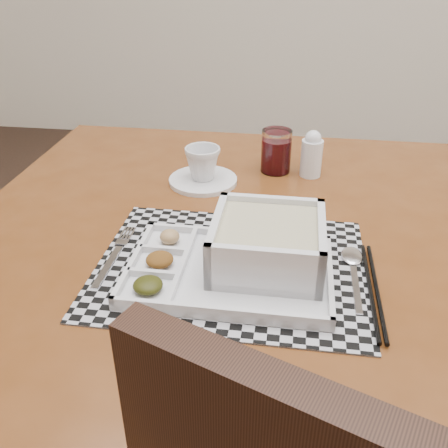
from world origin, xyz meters
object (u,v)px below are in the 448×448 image
(serving_tray, at_px, (255,253))
(dining_table, at_px, (241,271))
(creamer_bottle, at_px, (312,154))
(cup, at_px, (203,163))
(juice_glass, at_px, (276,153))

(serving_tray, bearing_deg, dining_table, 106.40)
(serving_tray, bearing_deg, creamer_bottle, 76.58)
(dining_table, height_order, cup, cup)
(dining_table, distance_m, cup, 0.27)
(cup, xyz_separation_m, creamer_bottle, (0.23, 0.07, 0.00))
(cup, height_order, juice_glass, juice_glass)
(juice_glass, height_order, creamer_bottle, creamer_bottle)
(dining_table, distance_m, serving_tray, 0.17)
(cup, relative_size, creamer_bottle, 0.73)
(dining_table, height_order, creamer_bottle, creamer_bottle)
(serving_tray, bearing_deg, cup, 113.77)
(dining_table, xyz_separation_m, creamer_bottle, (0.13, 0.28, 0.13))
(serving_tray, bearing_deg, juice_glass, 88.04)
(dining_table, xyz_separation_m, cup, (-0.11, 0.21, 0.13))
(dining_table, height_order, serving_tray, serving_tray)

